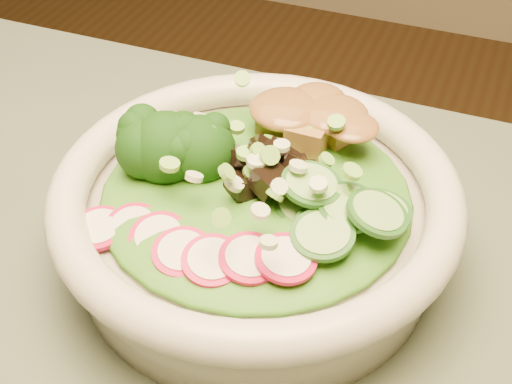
% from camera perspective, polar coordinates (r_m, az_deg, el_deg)
% --- Properties ---
extents(salad_bowl, '(0.25, 0.25, 0.07)m').
position_cam_1_polar(salad_bowl, '(0.44, -0.00, -1.86)').
color(salad_bowl, beige).
rests_on(salad_bowl, dining_table).
extents(lettuce_bed, '(0.19, 0.19, 0.02)m').
position_cam_1_polar(lettuce_bed, '(0.42, -0.00, 0.10)').
color(lettuce_bed, '#245D13').
rests_on(lettuce_bed, salad_bowl).
extents(broccoli_florets, '(0.08, 0.08, 0.04)m').
position_cam_1_polar(broccoli_florets, '(0.44, -6.54, 3.88)').
color(broccoli_florets, black).
rests_on(broccoli_florets, salad_bowl).
extents(radish_slices, '(0.11, 0.05, 0.02)m').
position_cam_1_polar(radish_slices, '(0.38, -4.40, -4.73)').
color(radish_slices, '#B60E3D').
rests_on(radish_slices, salad_bowl).
extents(cucumber_slices, '(0.07, 0.07, 0.03)m').
position_cam_1_polar(cucumber_slices, '(0.40, 7.30, -1.77)').
color(cucumber_slices, '#95C96F').
rests_on(cucumber_slices, salad_bowl).
extents(mushroom_heap, '(0.07, 0.07, 0.04)m').
position_cam_1_polar(mushroom_heap, '(0.42, 0.79, 2.21)').
color(mushroom_heap, black).
rests_on(mushroom_heap, salad_bowl).
extents(tofu_cubes, '(0.09, 0.07, 0.03)m').
position_cam_1_polar(tofu_cubes, '(0.46, 3.96, 5.08)').
color(tofu_cubes, olive).
rests_on(tofu_cubes, salad_bowl).
extents(peanut_sauce, '(0.06, 0.05, 0.01)m').
position_cam_1_polar(peanut_sauce, '(0.45, 4.03, 6.31)').
color(peanut_sauce, brown).
rests_on(peanut_sauce, tofu_cubes).
extents(scallion_garnish, '(0.18, 0.18, 0.02)m').
position_cam_1_polar(scallion_garnish, '(0.41, -0.00, 2.38)').
color(scallion_garnish, '#77BA41').
rests_on(scallion_garnish, salad_bowl).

